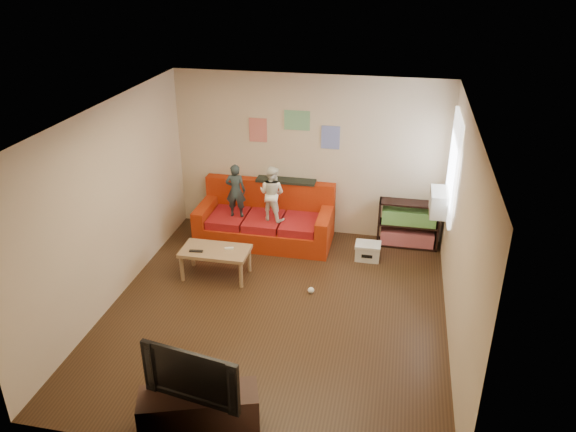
% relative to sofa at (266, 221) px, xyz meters
% --- Properties ---
extents(room_shell, '(4.52, 5.02, 2.72)m').
position_rel_sofa_xyz_m(room_shell, '(0.63, -2.03, 1.02)').
color(room_shell, '#3A2615').
rests_on(room_shell, ground).
extents(sofa, '(2.21, 1.02, 0.97)m').
position_rel_sofa_xyz_m(sofa, '(0.00, 0.00, 0.00)').
color(sofa, '#A5290A').
rests_on(sofa, ground).
extents(child_a, '(0.34, 0.24, 0.90)m').
position_rel_sofa_xyz_m(child_a, '(-0.45, -0.18, 0.59)').
color(child_a, '#263338').
rests_on(child_a, sofa).
extents(child_b, '(0.52, 0.46, 0.91)m').
position_rel_sofa_xyz_m(child_b, '(0.15, -0.18, 0.59)').
color(child_b, white).
rests_on(child_b, sofa).
extents(coffee_table, '(1.00, 0.55, 0.45)m').
position_rel_sofa_xyz_m(coffee_table, '(-0.45, -1.33, 0.06)').
color(coffee_table, '#9A7853').
rests_on(coffee_table, ground).
extents(remote, '(0.20, 0.07, 0.02)m').
position_rel_sofa_xyz_m(remote, '(-0.70, -1.45, 0.13)').
color(remote, black).
rests_on(remote, coffee_table).
extents(game_controller, '(0.14, 0.08, 0.03)m').
position_rel_sofa_xyz_m(game_controller, '(-0.25, -1.28, 0.14)').
color(game_controller, silver).
rests_on(game_controller, coffee_table).
extents(bookshelf, '(0.97, 0.29, 0.78)m').
position_rel_sofa_xyz_m(bookshelf, '(2.33, 0.23, 0.02)').
color(bookshelf, black).
rests_on(bookshelf, ground).
extents(window, '(0.04, 1.08, 1.48)m').
position_rel_sofa_xyz_m(window, '(2.85, -0.38, 1.31)').
color(window, white).
rests_on(window, room_shell).
extents(ac_unit, '(0.28, 0.55, 0.35)m').
position_rel_sofa_xyz_m(ac_unit, '(2.73, -0.38, 0.75)').
color(ac_unit, '#B7B2A3').
rests_on(ac_unit, window).
extents(artwork_left, '(0.30, 0.01, 0.40)m').
position_rel_sofa_xyz_m(artwork_left, '(-0.22, 0.46, 1.42)').
color(artwork_left, '#D87266').
rests_on(artwork_left, room_shell).
extents(artwork_center, '(0.42, 0.01, 0.32)m').
position_rel_sofa_xyz_m(artwork_center, '(0.43, 0.46, 1.62)').
color(artwork_center, '#72B27F').
rests_on(artwork_center, room_shell).
extents(artwork_right, '(0.30, 0.01, 0.38)m').
position_rel_sofa_xyz_m(artwork_right, '(0.98, 0.46, 1.37)').
color(artwork_right, '#727FCC').
rests_on(artwork_right, room_shell).
extents(file_box, '(0.39, 0.30, 0.27)m').
position_rel_sofa_xyz_m(file_box, '(1.73, -0.35, -0.19)').
color(file_box, silver).
rests_on(file_box, ground).
extents(tv_stand, '(1.25, 0.75, 0.44)m').
position_rel_sofa_xyz_m(tv_stand, '(0.33, -4.19, -0.10)').
color(tv_stand, '#38221B').
rests_on(tv_stand, ground).
extents(television, '(1.04, 0.31, 0.59)m').
position_rel_sofa_xyz_m(television, '(0.33, -4.19, 0.42)').
color(television, black).
rests_on(television, tv_stand).
extents(tissue, '(0.10, 0.10, 0.09)m').
position_rel_sofa_xyz_m(tissue, '(1.02, -1.50, -0.28)').
color(tissue, white).
rests_on(tissue, ground).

